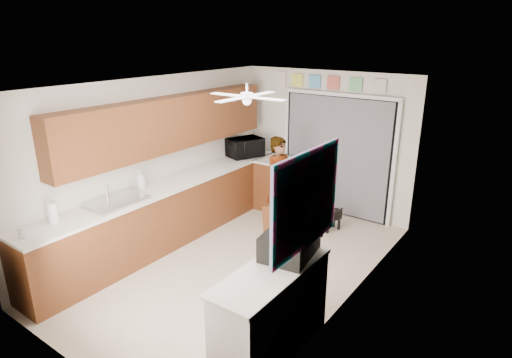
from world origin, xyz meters
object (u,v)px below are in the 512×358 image
Objects in this scene: microwave at (245,147)px; paper_towel_roll at (53,213)px; suitcase at (290,243)px; soap_bottle at (141,179)px; man at (279,183)px; dog at (331,219)px.

paper_towel_roll is (-0.11, -3.64, -0.04)m from microwave.
microwave is 1.01× the size of suitcase.
paper_towel_roll is at bearing -88.01° from soap_bottle.
man reaches higher than microwave.
microwave is 2.28m from soap_bottle.
dog is at bearing -73.19° from microwave.
man is 1.04m from dog.
soap_bottle is 3.09m from dog.
suitcase is 2.82m from dog.
soap_bottle is at bearing -110.69° from dog.
microwave reaches higher than paper_towel_roll.
suitcase is 2.71m from man.
suitcase is (2.70, 0.99, 0.00)m from paper_towel_roll.
microwave reaches higher than soap_bottle.
suitcase reaches higher than dog.
microwave is at bearing 79.67° from man.
soap_bottle reaches higher than dog.
suitcase is at bearing -116.19° from microwave.
microwave is at bearing 88.32° from paper_towel_roll.
dog is at bearing 47.69° from soap_bottle.
paper_towel_roll is at bearing -168.69° from suitcase.
dog is at bearing 97.67° from suitcase.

